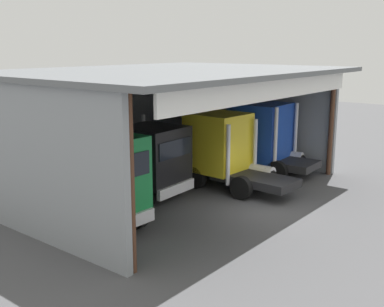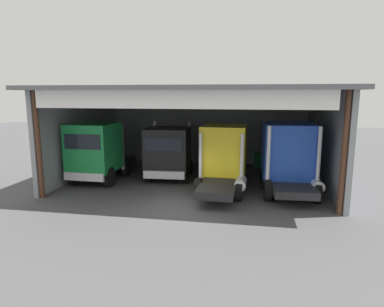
% 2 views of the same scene
% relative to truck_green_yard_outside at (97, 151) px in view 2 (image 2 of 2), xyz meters
% --- Properties ---
extents(ground_plane, '(80.00, 80.00, 0.00)m').
position_rel_truck_green_yard_outside_xyz_m(ground_plane, '(5.59, -3.41, -1.84)').
color(ground_plane, '#4C4C4F').
rests_on(ground_plane, ground).
extents(workshop_shed, '(15.16, 11.29, 5.50)m').
position_rel_truck_green_yard_outside_xyz_m(workshop_shed, '(5.59, 2.51, 2.01)').
color(workshop_shed, gray).
rests_on(workshop_shed, ground).
extents(truck_green_yard_outside, '(2.63, 5.35, 3.49)m').
position_rel_truck_green_yard_outside_xyz_m(truck_green_yard_outside, '(0.00, 0.00, 0.00)').
color(truck_green_yard_outside, '#197F3D').
rests_on(truck_green_yard_outside, ground).
extents(truck_black_left_bay, '(2.79, 4.61, 3.43)m').
position_rel_truck_green_yard_outside_xyz_m(truck_black_left_bay, '(3.96, 1.30, -0.14)').
color(truck_black_left_bay, black).
rests_on(truck_black_left_bay, ground).
extents(truck_yellow_center_right_bay, '(2.54, 5.41, 3.47)m').
position_rel_truck_green_yard_outside_xyz_m(truck_yellow_center_right_bay, '(7.39, -0.30, -0.04)').
color(truck_yellow_center_right_bay, yellow).
rests_on(truck_yellow_center_right_bay, ground).
extents(truck_blue_right_bay, '(2.89, 4.52, 3.66)m').
position_rel_truck_green_yard_outside_xyz_m(truck_blue_right_bay, '(10.76, -0.44, 0.11)').
color(truck_blue_right_bay, '#1E47B7').
rests_on(truck_blue_right_bay, ground).
extents(oil_drum, '(0.58, 0.58, 0.93)m').
position_rel_truck_green_yard_outside_xyz_m(oil_drum, '(9.38, 6.07, -1.38)').
color(oil_drum, '#197233').
rests_on(oil_drum, ground).
extents(tool_cart, '(0.90, 0.60, 1.00)m').
position_rel_truck_green_yard_outside_xyz_m(tool_cart, '(11.80, 5.91, -1.34)').
color(tool_cart, '#1E59A5').
rests_on(tool_cart, ground).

